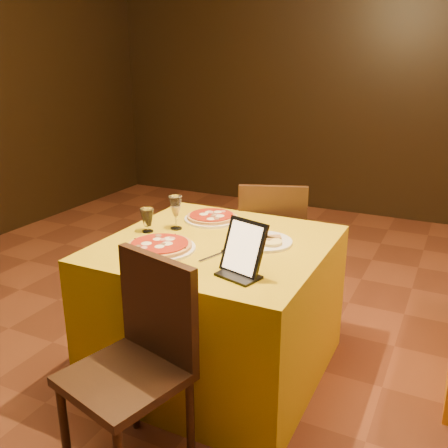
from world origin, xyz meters
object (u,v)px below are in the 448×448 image
at_px(chair_main_near, 124,377).
at_px(chair_main_far, 272,245).
at_px(water_glass, 147,220).
at_px(tablet, 244,247).
at_px(pizza_near, 160,247).
at_px(main_table, 217,307).
at_px(pizza_far, 211,218).
at_px(wine_glass, 176,212).

distance_m(chair_main_near, chair_main_far, 1.61).
distance_m(chair_main_near, water_glass, 0.95).
relative_size(chair_main_far, tablet, 3.73).
height_order(chair_main_near, pizza_near, chair_main_near).
xyz_separation_m(main_table, water_glass, (-0.41, -0.03, 0.44)).
bearing_deg(pizza_far, water_glass, -123.18).
xyz_separation_m(main_table, wine_glass, (-0.29, 0.08, 0.47)).
height_order(pizza_far, water_glass, water_glass).
bearing_deg(wine_glass, main_table, -15.69).
xyz_separation_m(main_table, pizza_near, (-0.20, -0.22, 0.39)).
bearing_deg(chair_main_far, water_glass, 44.18).
bearing_deg(main_table, chair_main_near, -90.00).
distance_m(main_table, chair_main_near, 0.81).
height_order(wine_glass, water_glass, wine_glass).
height_order(main_table, tablet, tablet).
bearing_deg(main_table, tablet, -46.45).
height_order(pizza_near, wine_glass, wine_glass).
bearing_deg(pizza_near, water_glass, 136.29).
xyz_separation_m(chair_main_far, water_glass, (-0.41, -0.83, 0.36)).
bearing_deg(pizza_near, pizza_far, 88.68).
bearing_deg(tablet, chair_main_near, -102.23).
bearing_deg(wine_glass, chair_main_far, 67.96).
xyz_separation_m(chair_main_far, tablet, (0.28, -1.10, 0.41)).
bearing_deg(pizza_near, wine_glass, 106.64).
bearing_deg(chair_main_near, pizza_near, 123.65).
distance_m(pizza_far, wine_glass, 0.26).
height_order(pizza_near, pizza_far, same).
distance_m(pizza_near, water_glass, 0.29).
bearing_deg(tablet, main_table, 149.72).
height_order(pizza_near, tablet, tablet).
relative_size(chair_main_near, pizza_near, 2.58).
bearing_deg(water_glass, wine_glass, 43.87).
distance_m(wine_glass, water_glass, 0.16).
xyz_separation_m(pizza_near, wine_glass, (-0.09, 0.30, 0.08)).
distance_m(pizza_near, pizza_far, 0.53).
bearing_deg(pizza_far, tablet, -51.87).
xyz_separation_m(main_table, chair_main_far, (-0.00, 0.81, 0.08)).
distance_m(chair_main_far, pizza_far, 0.62).
bearing_deg(wine_glass, tablet, -33.27).
relative_size(chair_main_near, tablet, 3.73).
bearing_deg(chair_main_near, main_table, 104.59).
bearing_deg(tablet, chair_main_far, 120.37).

